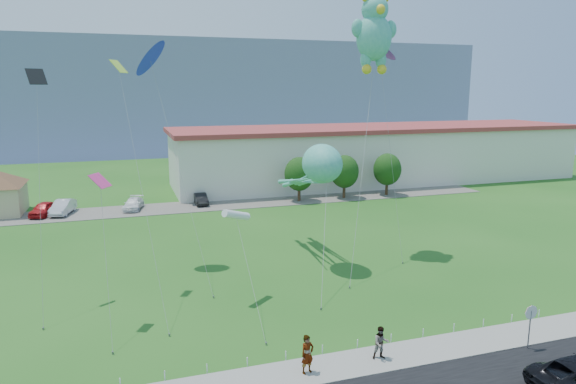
{
  "coord_description": "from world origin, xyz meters",
  "views": [
    {
      "loc": [
        -10.25,
        -24.01,
        13.5
      ],
      "look_at": [
        0.14,
        8.0,
        6.74
      ],
      "focal_mm": 32.0,
      "sensor_mm": 36.0,
      "label": 1
    }
  ],
  "objects_px": {
    "parked_car_red": "(43,209)",
    "parked_car_white": "(133,204)",
    "warehouse": "(379,153)",
    "octopus_kite": "(316,171)",
    "parked_car_black": "(201,199)",
    "pedestrian_right": "(381,343)",
    "stop_sign": "(531,316)",
    "parked_car_silver": "(63,207)",
    "teddy_bear_kite": "(374,31)",
    "pedestrian_left": "(307,354)"
  },
  "relations": [
    {
      "from": "pedestrian_left",
      "to": "pedestrian_right",
      "type": "bearing_deg",
      "value": -14.06
    },
    {
      "from": "stop_sign",
      "to": "parked_car_black",
      "type": "bearing_deg",
      "value": 105.66
    },
    {
      "from": "warehouse",
      "to": "parked_car_red",
      "type": "distance_m",
      "value": 45.69
    },
    {
      "from": "stop_sign",
      "to": "parked_car_white",
      "type": "height_order",
      "value": "stop_sign"
    },
    {
      "from": "parked_car_red",
      "to": "parked_car_white",
      "type": "bearing_deg",
      "value": 18.62
    },
    {
      "from": "parked_car_red",
      "to": "parked_car_black",
      "type": "distance_m",
      "value": 17.04
    },
    {
      "from": "stop_sign",
      "to": "parked_car_red",
      "type": "bearing_deg",
      "value": 125.44
    },
    {
      "from": "parked_car_silver",
      "to": "pedestrian_right",
      "type": "bearing_deg",
      "value": -51.07
    },
    {
      "from": "parked_car_black",
      "to": "teddy_bear_kite",
      "type": "xyz_separation_m",
      "value": [
        10.88,
        -22.09,
        17.24
      ]
    },
    {
      "from": "warehouse",
      "to": "parked_car_white",
      "type": "distance_m",
      "value": 36.58
    },
    {
      "from": "warehouse",
      "to": "parked_car_white",
      "type": "relative_size",
      "value": 13.94
    },
    {
      "from": "pedestrian_right",
      "to": "stop_sign",
      "type": "bearing_deg",
      "value": 0.24
    },
    {
      "from": "stop_sign",
      "to": "parked_car_black",
      "type": "xyz_separation_m",
      "value": [
        -11.24,
        40.08,
        -1.16
      ]
    },
    {
      "from": "warehouse",
      "to": "pedestrian_right",
      "type": "bearing_deg",
      "value": -117.57
    },
    {
      "from": "warehouse",
      "to": "octopus_kite",
      "type": "height_order",
      "value": "octopus_kite"
    },
    {
      "from": "parked_car_black",
      "to": "pedestrian_right",
      "type": "bearing_deg",
      "value": -84.86
    },
    {
      "from": "warehouse",
      "to": "pedestrian_left",
      "type": "xyz_separation_m",
      "value": [
        -28.42,
        -46.88,
        -3.07
      ]
    },
    {
      "from": "octopus_kite",
      "to": "teddy_bear_kite",
      "type": "distance_m",
      "value": 11.97
    },
    {
      "from": "parked_car_red",
      "to": "parked_car_white",
      "type": "xyz_separation_m",
      "value": [
        9.34,
        0.07,
        -0.09
      ]
    },
    {
      "from": "stop_sign",
      "to": "parked_car_black",
      "type": "height_order",
      "value": "stop_sign"
    },
    {
      "from": "pedestrian_left",
      "to": "parked_car_red",
      "type": "height_order",
      "value": "pedestrian_left"
    },
    {
      "from": "parked_car_red",
      "to": "teddy_bear_kite",
      "type": "bearing_deg",
      "value": -19.74
    },
    {
      "from": "parked_car_white",
      "to": "octopus_kite",
      "type": "bearing_deg",
      "value": -47.03
    },
    {
      "from": "parked_car_red",
      "to": "parked_car_white",
      "type": "distance_m",
      "value": 9.34
    },
    {
      "from": "parked_car_black",
      "to": "pedestrian_left",
      "type": "bearing_deg",
      "value": -90.76
    },
    {
      "from": "parked_car_white",
      "to": "octopus_kite",
      "type": "distance_m",
      "value": 27.47
    },
    {
      "from": "warehouse",
      "to": "octopus_kite",
      "type": "xyz_separation_m",
      "value": [
        -22.17,
        -31.54,
        3.18
      ]
    },
    {
      "from": "pedestrian_left",
      "to": "parked_car_black",
      "type": "bearing_deg",
      "value": 73.77
    },
    {
      "from": "parked_car_red",
      "to": "parked_car_black",
      "type": "height_order",
      "value": "parked_car_red"
    },
    {
      "from": "pedestrian_left",
      "to": "parked_car_black",
      "type": "xyz_separation_m",
      "value": [
        0.68,
        38.75,
        -0.35
      ]
    },
    {
      "from": "parked_car_black",
      "to": "parked_car_silver",
      "type": "bearing_deg",
      "value": -179.09
    },
    {
      "from": "parked_car_white",
      "to": "teddy_bear_kite",
      "type": "distance_m",
      "value": 33.45
    },
    {
      "from": "warehouse",
      "to": "parked_car_red",
      "type": "xyz_separation_m",
      "value": [
        -44.77,
        -8.48,
        -3.34
      ]
    },
    {
      "from": "pedestrian_right",
      "to": "parked_car_white",
      "type": "distance_m",
      "value": 39.93
    },
    {
      "from": "parked_car_black",
      "to": "octopus_kite",
      "type": "relative_size",
      "value": 0.27
    },
    {
      "from": "pedestrian_right",
      "to": "parked_car_silver",
      "type": "bearing_deg",
      "value": 125.9
    },
    {
      "from": "stop_sign",
      "to": "parked_car_white",
      "type": "relative_size",
      "value": 0.57
    },
    {
      "from": "stop_sign",
      "to": "parked_car_silver",
      "type": "height_order",
      "value": "stop_sign"
    },
    {
      "from": "warehouse",
      "to": "pedestrian_left",
      "type": "height_order",
      "value": "warehouse"
    },
    {
      "from": "pedestrian_left",
      "to": "parked_car_red",
      "type": "xyz_separation_m",
      "value": [
        -16.36,
        38.39,
        -0.27
      ]
    },
    {
      "from": "teddy_bear_kite",
      "to": "parked_car_white",
      "type": "bearing_deg",
      "value": 130.41
    },
    {
      "from": "warehouse",
      "to": "parked_car_silver",
      "type": "relative_size",
      "value": 13.1
    },
    {
      "from": "stop_sign",
      "to": "teddy_bear_kite",
      "type": "bearing_deg",
      "value": 91.15
    },
    {
      "from": "pedestrian_right",
      "to": "parked_car_red",
      "type": "height_order",
      "value": "pedestrian_right"
    },
    {
      "from": "parked_car_silver",
      "to": "teddy_bear_kite",
      "type": "distance_m",
      "value": 38.06
    },
    {
      "from": "warehouse",
      "to": "parked_car_silver",
      "type": "xyz_separation_m",
      "value": [
        -42.84,
        -8.31,
        -3.3
      ]
    },
    {
      "from": "warehouse",
      "to": "teddy_bear_kite",
      "type": "distance_m",
      "value": 37.27
    },
    {
      "from": "warehouse",
      "to": "stop_sign",
      "type": "height_order",
      "value": "warehouse"
    },
    {
      "from": "stop_sign",
      "to": "pedestrian_right",
      "type": "height_order",
      "value": "stop_sign"
    },
    {
      "from": "parked_car_silver",
      "to": "octopus_kite",
      "type": "distance_m",
      "value": 31.76
    }
  ]
}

